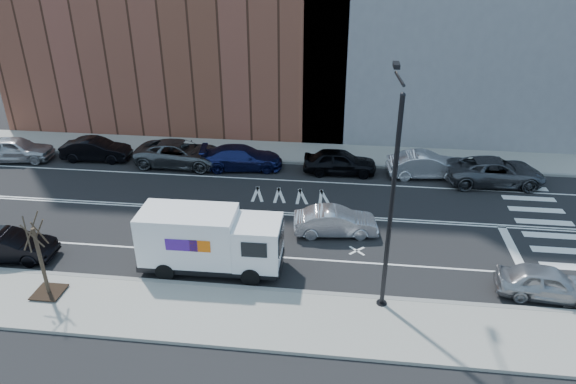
% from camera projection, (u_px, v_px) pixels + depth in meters
% --- Properties ---
extents(ground, '(120.00, 120.00, 0.00)m').
position_uv_depth(ground, '(248.00, 212.00, 28.57)').
color(ground, black).
rests_on(ground, ground).
extents(sidewalk_near, '(44.00, 3.60, 0.15)m').
position_uv_depth(sidewalk_near, '(208.00, 314.00, 20.72)').
color(sidewalk_near, gray).
rests_on(sidewalk_near, ground).
extents(sidewalk_far, '(44.00, 3.60, 0.15)m').
position_uv_depth(sidewalk_far, '(272.00, 151.00, 36.36)').
color(sidewalk_far, gray).
rests_on(sidewalk_far, ground).
extents(curb_near, '(44.00, 0.25, 0.17)m').
position_uv_depth(curb_near, '(218.00, 286.00, 22.32)').
color(curb_near, gray).
rests_on(curb_near, ground).
extents(curb_far, '(44.00, 0.25, 0.17)m').
position_uv_depth(curb_far, '(268.00, 161.00, 34.75)').
color(curb_far, gray).
rests_on(curb_far, ground).
extents(crosswalk, '(3.00, 14.00, 0.01)m').
position_uv_depth(crosswalk, '(549.00, 229.00, 26.88)').
color(crosswalk, white).
rests_on(crosswalk, ground).
extents(road_markings, '(40.00, 8.60, 0.01)m').
position_uv_depth(road_markings, '(248.00, 211.00, 28.57)').
color(road_markings, white).
rests_on(road_markings, ground).
extents(streetlight, '(0.44, 4.02, 9.34)m').
position_uv_depth(streetlight, '(392.00, 191.00, 19.42)').
color(streetlight, black).
rests_on(streetlight, ground).
extents(street_tree, '(1.20, 1.20, 3.75)m').
position_uv_depth(street_tree, '(43.00, 268.00, 21.20)').
color(street_tree, black).
rests_on(street_tree, ground).
extents(fedex_van, '(6.46, 2.38, 2.93)m').
position_uv_depth(fedex_van, '(210.00, 240.00, 22.98)').
color(fedex_van, black).
rests_on(fedex_van, ground).
extents(far_parked_a, '(5.07, 2.54, 1.66)m').
position_uv_depth(far_parked_a, '(16.00, 149.00, 34.75)').
color(far_parked_a, '#A4A4A9').
rests_on(far_parked_a, ground).
extents(far_parked_b, '(4.64, 1.78, 1.51)m').
position_uv_depth(far_parked_b, '(96.00, 149.00, 34.87)').
color(far_parked_b, black).
rests_on(far_parked_b, ground).
extents(far_parked_c, '(6.02, 2.89, 1.65)m').
position_uv_depth(far_parked_c, '(180.00, 154.00, 34.03)').
color(far_parked_c, '#4D5155').
rests_on(far_parked_c, ground).
extents(far_parked_d, '(5.53, 2.82, 1.54)m').
position_uv_depth(far_parked_d, '(242.00, 157.00, 33.58)').
color(far_parked_d, '#161D4F').
rests_on(far_parked_d, ground).
extents(far_parked_e, '(4.70, 1.98, 1.59)m').
position_uv_depth(far_parked_e, '(340.00, 162.00, 32.90)').
color(far_parked_e, black).
rests_on(far_parked_e, ground).
extents(far_parked_f, '(5.00, 2.26, 1.59)m').
position_uv_depth(far_parked_f, '(426.00, 165.00, 32.39)').
color(far_parked_f, silver).
rests_on(far_parked_f, ground).
extents(far_parked_g, '(6.06, 3.11, 1.64)m').
position_uv_depth(far_parked_g, '(495.00, 171.00, 31.46)').
color(far_parked_g, '#46474D').
rests_on(far_parked_g, ground).
extents(driving_sedan, '(4.41, 2.01, 1.40)m').
position_uv_depth(driving_sedan, '(336.00, 222.00, 26.15)').
color(driving_sedan, '#B9B8BD').
rests_on(driving_sedan, ground).
extents(near_parked_rear_a, '(4.41, 1.88, 1.42)m').
position_uv_depth(near_parked_rear_a, '(8.00, 246.00, 24.07)').
color(near_parked_rear_a, black).
rests_on(near_parked_rear_a, ground).
extents(near_parked_front, '(4.26, 2.05, 1.40)m').
position_uv_depth(near_parked_front, '(547.00, 283.00, 21.54)').
color(near_parked_front, '#A6A6AA').
rests_on(near_parked_front, ground).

